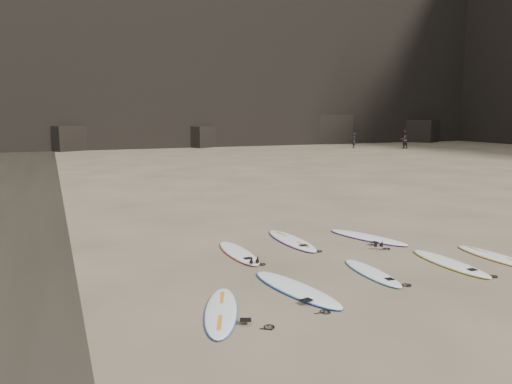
% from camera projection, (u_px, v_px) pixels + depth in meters
% --- Properties ---
extents(ground, '(240.00, 240.00, 0.00)m').
position_uv_depth(ground, '(394.00, 270.00, 11.83)').
color(ground, '#897559').
rests_on(ground, ground).
extents(surfboard_0, '(1.42, 2.49, 0.09)m').
position_uv_depth(surfboard_0, '(221.00, 311.00, 9.28)').
color(surfboard_0, white).
rests_on(surfboard_0, ground).
extents(surfboard_1, '(1.20, 2.83, 0.10)m').
position_uv_depth(surfboard_1, '(296.00, 288.00, 10.45)').
color(surfboard_1, white).
rests_on(surfboard_1, ground).
extents(surfboard_2, '(0.64, 2.24, 0.08)m').
position_uv_depth(surfboard_2, '(372.00, 272.00, 11.54)').
color(surfboard_2, white).
rests_on(surfboard_2, ground).
extents(surfboard_3, '(0.63, 2.54, 0.09)m').
position_uv_depth(surfboard_3, '(450.00, 263.00, 12.26)').
color(surfboard_3, white).
rests_on(surfboard_3, ground).
extents(surfboard_4, '(0.67, 2.49, 0.09)m').
position_uv_depth(surfboard_4, '(497.00, 257.00, 12.77)').
color(surfboard_4, white).
rests_on(surfboard_4, ground).
extents(surfboard_5, '(0.61, 2.49, 0.09)m').
position_uv_depth(surfboard_5, '(238.00, 253.00, 13.17)').
color(surfboard_5, white).
rests_on(surfboard_5, ground).
extents(surfboard_6, '(0.68, 2.72, 0.10)m').
position_uv_depth(surfboard_6, '(292.00, 240.00, 14.44)').
color(surfboard_6, white).
rests_on(surfboard_6, ground).
extents(surfboard_7, '(1.55, 2.73, 0.10)m').
position_uv_depth(surfboard_7, '(368.00, 237.00, 14.81)').
color(surfboard_7, white).
rests_on(surfboard_7, ground).
extents(person_a, '(0.53, 0.67, 1.62)m').
position_uv_depth(person_a, '(354.00, 141.00, 54.05)').
color(person_a, black).
rests_on(person_a, ground).
extents(person_b, '(0.95, 0.75, 1.90)m').
position_uv_depth(person_b, '(404.00, 140.00, 53.37)').
color(person_b, black).
rests_on(person_b, ground).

